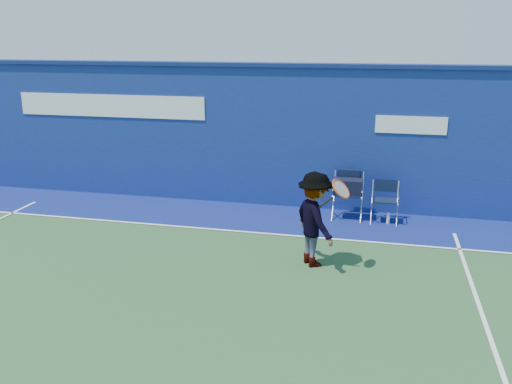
% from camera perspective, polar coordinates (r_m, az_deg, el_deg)
% --- Properties ---
extents(ground, '(80.00, 80.00, 0.00)m').
position_cam_1_polar(ground, '(7.83, -11.37, -11.84)').
color(ground, '#2C532C').
rests_on(ground, ground).
extents(stadium_wall, '(24.00, 0.50, 3.08)m').
position_cam_1_polar(stadium_wall, '(12.03, -1.66, 6.18)').
color(stadium_wall, navy).
rests_on(stadium_wall, ground).
extents(out_of_bounds_strip, '(24.00, 1.80, 0.01)m').
position_cam_1_polar(out_of_bounds_strip, '(11.38, -2.97, -2.47)').
color(out_of_bounds_strip, navy).
rests_on(out_of_bounds_strip, ground).
extents(court_lines, '(24.00, 12.00, 0.01)m').
position_cam_1_polar(court_lines, '(8.31, -9.68, -9.92)').
color(court_lines, white).
rests_on(court_lines, out_of_bounds_strip).
extents(directors_chair_left, '(0.58, 0.53, 0.97)m').
position_cam_1_polar(directors_chair_left, '(11.24, 9.62, -0.72)').
color(directors_chair_left, silver).
rests_on(directors_chair_left, ground).
extents(directors_chair_right, '(0.50, 0.45, 0.84)m').
position_cam_1_polar(directors_chair_right, '(11.20, 13.35, -1.81)').
color(directors_chair_right, silver).
rests_on(directors_chair_right, ground).
extents(water_bottle, '(0.07, 0.07, 0.24)m').
position_cam_1_polar(water_bottle, '(11.15, 13.74, -2.69)').
color(water_bottle, silver).
rests_on(water_bottle, ground).
extents(tennis_player, '(1.11, 1.16, 1.56)m').
position_cam_1_polar(tennis_player, '(8.79, 6.22, -2.87)').
color(tennis_player, '#EA4738').
rests_on(tennis_player, ground).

